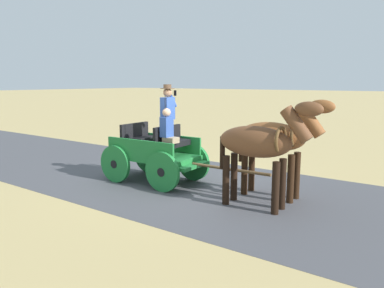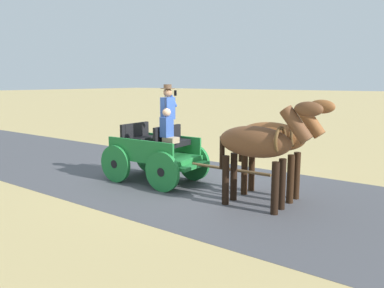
{
  "view_description": "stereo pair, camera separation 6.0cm",
  "coord_description": "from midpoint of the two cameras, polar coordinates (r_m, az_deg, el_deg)",
  "views": [
    {
      "loc": [
        7.48,
        5.84,
        2.58
      ],
      "look_at": [
        0.27,
        0.61,
        1.1
      ],
      "focal_mm": 35.5,
      "sensor_mm": 36.0,
      "label": 1
    },
    {
      "loc": [
        7.44,
        5.89,
        2.58
      ],
      "look_at": [
        0.27,
        0.61,
        1.1
      ],
      "focal_mm": 35.5,
      "sensor_mm": 36.0,
      "label": 2
    }
  ],
  "objects": [
    {
      "name": "horse_near_side",
      "position": [
        8.52,
        12.7,
        0.72
      ],
      "size": [
        0.59,
        2.13,
        2.21
      ],
      "color": "brown",
      "rests_on": "ground"
    },
    {
      "name": "horse_off_side",
      "position": [
        7.73,
        10.31,
        -0.07
      ],
      "size": [
        0.62,
        2.13,
        2.21
      ],
      "color": "brown",
      "rests_on": "ground"
    },
    {
      "name": "horse_drawn_carriage",
      "position": [
        9.78,
        -5.08,
        -1.0
      ],
      "size": [
        1.48,
        4.51,
        2.5
      ],
      "color": "#1E7233",
      "rests_on": "ground"
    },
    {
      "name": "ground_plane",
      "position": [
        9.84,
        -1.75,
        -5.78
      ],
      "size": [
        200.0,
        200.0,
        0.0
      ],
      "primitive_type": "plane",
      "color": "tan"
    },
    {
      "name": "road_surface",
      "position": [
        9.84,
        -1.75,
        -5.76
      ],
      "size": [
        5.32,
        160.0,
        0.01
      ],
      "primitive_type": "cube",
      "color": "#4C4C51",
      "rests_on": "ground"
    }
  ]
}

